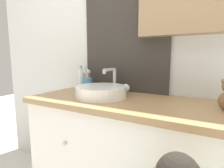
{
  "coord_description": "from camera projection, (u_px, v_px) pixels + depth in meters",
  "views": [
    {
      "loc": [
        0.43,
        -0.65,
        1.13
      ],
      "look_at": [
        -0.08,
        0.28,
        0.98
      ],
      "focal_mm": 28.0,
      "sensor_mm": 36.0,
      "label": 1
    }
  ],
  "objects": [
    {
      "name": "toothbrush_holder",
      "position": [
        87.0,
        84.0,
        1.42
      ],
      "size": [
        0.08,
        0.08,
        0.2
      ],
      "color": "#4C93C6",
      "rests_on": "vanity_counter"
    },
    {
      "name": "sink_basin",
      "position": [
        102.0,
        91.0,
        1.16
      ],
      "size": [
        0.34,
        0.39,
        0.19
      ],
      "color": "white",
      "rests_on": "vanity_counter"
    },
    {
      "name": "soap_dispenser",
      "position": [
        82.0,
        79.0,
        1.49
      ],
      "size": [
        0.05,
        0.05,
        0.2
      ],
      "color": "white",
      "rests_on": "vanity_counter"
    },
    {
      "name": "wall_back",
      "position": [
        145.0,
        38.0,
        1.28
      ],
      "size": [
        3.2,
        0.18,
        2.5
      ],
      "color": "silver",
      "rests_on": "ground_plane"
    },
    {
      "name": "vanity_counter",
      "position": [
        126.0,
        164.0,
        1.15
      ],
      "size": [
        1.26,
        0.54,
        0.88
      ],
      "color": "silver",
      "rests_on": "ground_plane"
    }
  ]
}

